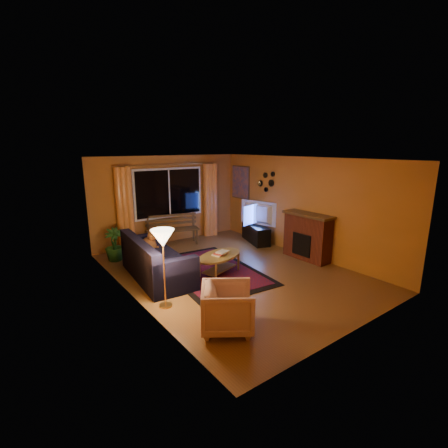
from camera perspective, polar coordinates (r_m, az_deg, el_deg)
floor at (r=7.37m, az=1.39°, el=-8.48°), size 4.50×6.00×0.02m
ceiling at (r=6.84m, az=1.52°, el=11.49°), size 4.50×6.00×0.02m
wall_back at (r=9.52m, az=-9.73°, el=4.26°), size 4.50×0.02×2.50m
wall_left at (r=5.93m, az=-16.10°, el=-1.70°), size 0.02×6.00×2.50m
wall_right at (r=8.55m, az=13.55°, el=3.03°), size 0.02×6.00×2.50m
window at (r=9.43m, az=-9.60°, el=5.41°), size 2.00×0.02×1.30m
curtain_rod at (r=9.31m, az=-9.67°, el=10.26°), size 3.20×0.03×0.03m
curtain_left at (r=8.91m, az=-17.09°, el=2.37°), size 0.36×0.36×2.24m
curtain_right at (r=10.10m, az=-2.50°, el=4.22°), size 0.36×0.36×2.24m
bench at (r=9.35m, az=-8.96°, el=-2.34°), size 1.53×0.81×0.44m
potted_plant at (r=8.39m, az=-18.70°, el=-3.46°), size 0.53×0.53×0.81m
sofa at (r=7.07m, az=-11.72°, el=-5.84°), size 1.13×2.26×0.89m
dog at (r=7.44m, az=-13.06°, el=-2.80°), size 0.42×0.53×0.54m
armchair at (r=5.08m, az=0.64°, el=-14.14°), size 1.03×1.04×0.79m
floor_lamp at (r=5.71m, az=-10.49°, el=-7.84°), size 0.24×0.24×1.39m
rug at (r=7.43m, az=-2.50°, el=-8.14°), size 2.16×3.13×0.02m
coffee_table at (r=7.18m, az=-0.80°, el=-7.11°), size 1.54×1.54×0.44m
tv_console at (r=9.56m, az=5.61°, el=-1.67°), size 0.78×1.29×0.51m
television at (r=9.42m, az=5.70°, el=1.85°), size 0.45×1.21×0.69m
fireplace at (r=8.29m, az=14.44°, el=-2.31°), size 0.40×1.20×1.10m
mirror_cluster at (r=9.31m, az=7.40°, el=7.56°), size 0.06×0.60×0.56m
painting at (r=10.20m, az=2.93°, el=7.31°), size 0.04×0.76×0.96m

